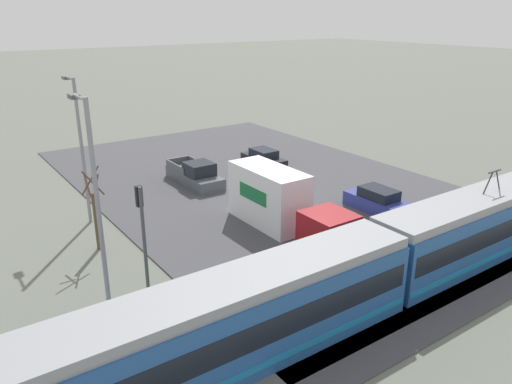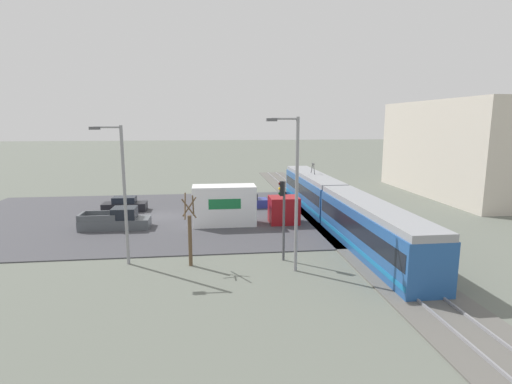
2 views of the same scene
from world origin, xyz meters
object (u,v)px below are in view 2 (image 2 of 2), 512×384
box_truck (239,206)px  pickup_truck (117,220)px  street_lamp_near_crossing (294,186)px  street_lamp_mid_block (121,187)px  sedan_car_0 (246,201)px  traffic_light_pole (283,210)px  sedan_car_1 (125,205)px  light_rail_tram (335,205)px  street_tree (190,233)px

box_truck → pickup_truck: bearing=-89.3°
street_lamp_near_crossing → street_lamp_mid_block: size_ratio=1.06×
box_truck → sedan_car_0: bearing=169.9°
traffic_light_pole → street_lamp_near_crossing: bearing=7.8°
traffic_light_pole → box_truck: bearing=-167.2°
sedan_car_0 → sedan_car_1: bearing=-88.9°
box_truck → sedan_car_0: (-7.04, 1.25, -0.99)m
pickup_truck → street_lamp_near_crossing: street_lamp_near_crossing is taller
sedan_car_1 → street_lamp_near_crossing: 23.32m
box_truck → pickup_truck: 10.59m
light_rail_tram → street_lamp_mid_block: bearing=-63.8°
light_rail_tram → box_truck: light_rail_tram is taller
light_rail_tram → street_lamp_mid_block: street_lamp_mid_block is taller
sedan_car_1 → street_lamp_near_crossing: (18.29, 13.68, 4.67)m
traffic_light_pole → pickup_truck: bearing=-126.5°
street_lamp_near_crossing → traffic_light_pole: bearing=-172.2°
pickup_truck → box_truck: bearing=90.7°
box_truck → street_lamp_near_crossing: 12.31m
light_rail_tram → street_lamp_near_crossing: bearing=-29.9°
box_truck → traffic_light_pole: size_ratio=1.76×
traffic_light_pole → street_lamp_mid_block: size_ratio=0.60×
sedan_car_0 → pickup_truck: bearing=-58.7°
box_truck → street_tree: 10.55m
street_tree → sedan_car_0: bearing=163.1°
pickup_truck → sedan_car_0: size_ratio=1.24×
pickup_truck → street_lamp_near_crossing: (11.37, 12.98, 4.59)m
pickup_truck → sedan_car_0: (-7.17, 11.80, -0.05)m
sedan_car_1 → traffic_light_pole: 21.30m
sedan_car_0 → traffic_light_pole: 16.82m
light_rail_tram → sedan_car_0: size_ratio=6.78×
sedan_car_1 → street_lamp_near_crossing: bearing=36.8°
street_lamp_near_crossing → sedan_car_0: bearing=-176.3°
traffic_light_pole → street_lamp_near_crossing: size_ratio=0.57×
pickup_truck → street_lamp_mid_block: (8.89, 2.45, 4.34)m
light_rail_tram → sedan_car_1: light_rail_tram is taller
sedan_car_0 → street_lamp_mid_block: (16.06, -9.35, 4.38)m
traffic_light_pole → street_lamp_mid_block: bearing=-92.8°
pickup_truck → sedan_car_0: 13.81m
light_rail_tram → sedan_car_1: (-7.59, -19.85, -1.09)m
sedan_car_1 → street_lamp_mid_block: size_ratio=0.49×
sedan_car_0 → light_rail_tram: bearing=43.2°
street_tree → light_rail_tram: bearing=125.9°
sedan_car_0 → traffic_light_pole: bearing=3.1°
sedan_car_0 → sedan_car_1: 12.50m
pickup_truck → traffic_light_pole: bearing=53.5°
light_rail_tram → street_tree: same height
sedan_car_1 → traffic_light_pole: (16.32, 13.41, 2.77)m
box_truck → street_tree: size_ratio=2.01×
pickup_truck → sedan_car_1: (-6.92, -0.70, -0.08)m
street_lamp_mid_block → traffic_light_pole: bearing=87.2°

